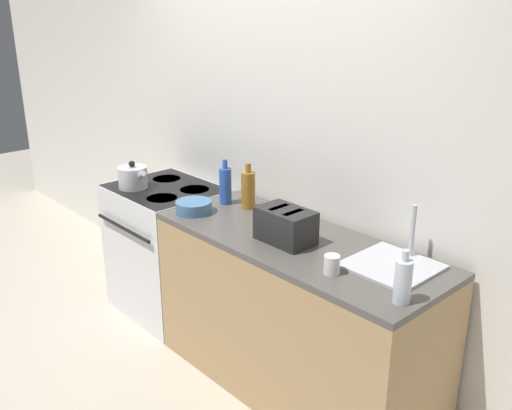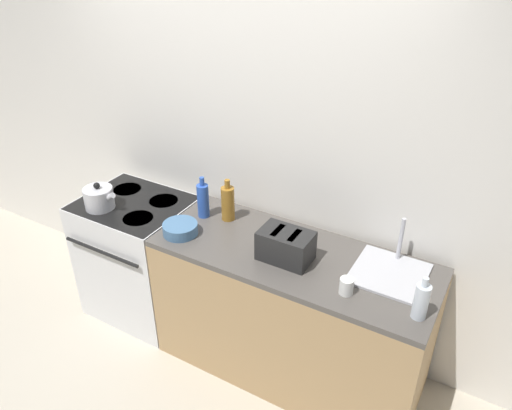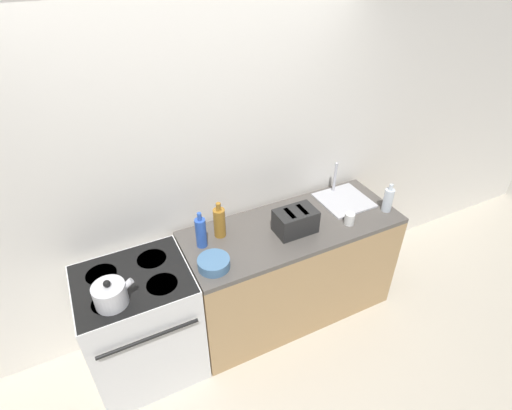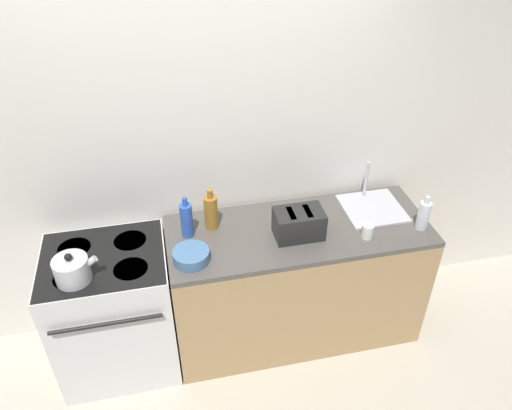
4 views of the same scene
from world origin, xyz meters
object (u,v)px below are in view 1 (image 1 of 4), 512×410
at_px(toaster, 286,225).
at_px(bottle_amber, 248,189).
at_px(kettle, 133,177).
at_px(bottle_blue, 225,185).
at_px(cup_white, 332,265).
at_px(stove, 168,248).
at_px(bottle_clear, 403,281).
at_px(bowl, 194,207).

height_order(toaster, bottle_amber, bottle_amber).
height_order(kettle, toaster, kettle).
relative_size(bottle_blue, cup_white, 3.07).
bearing_deg(toaster, stove, 178.02).
bearing_deg(stove, bottle_blue, 11.66).
distance_m(stove, bottle_clear, 2.07).
bearing_deg(stove, toaster, -1.98).
bearing_deg(kettle, bowl, 1.58).
relative_size(bottle_blue, bowl, 1.31).
xyz_separation_m(bottle_clear, cup_white, (-0.37, -0.01, -0.06)).
bearing_deg(kettle, stove, 47.64).
height_order(stove, bottle_blue, bottle_blue).
relative_size(kettle, bottle_amber, 0.87).
bearing_deg(toaster, bowl, -172.15).
bearing_deg(bowl, kettle, -178.42).
height_order(toaster, bottle_blue, bottle_blue).
distance_m(toaster, bottle_clear, 0.79).
height_order(stove, toaster, toaster).
distance_m(stove, toaster, 1.32).
distance_m(kettle, toaster, 1.35).
relative_size(bottle_amber, bowl, 1.31).
bearing_deg(stove, bottle_clear, -4.04).
height_order(toaster, cup_white, toaster).
relative_size(stove, bottle_blue, 3.26).
height_order(kettle, bowl, kettle).
bearing_deg(bottle_amber, kettle, -159.28).
bearing_deg(bottle_blue, cup_white, -13.45).
xyz_separation_m(stove, toaster, (1.20, -0.04, 0.54)).
relative_size(toaster, bottle_blue, 1.06).
distance_m(bottle_amber, bowl, 0.35).
distance_m(bottle_blue, bottle_amber, 0.17).
distance_m(stove, bottle_amber, 0.91).
relative_size(stove, kettle, 3.74).
bearing_deg(toaster, bottle_clear, -7.16).
bearing_deg(bottle_clear, kettle, -179.64).
distance_m(toaster, cup_white, 0.43).
relative_size(stove, cup_white, 10.01).
xyz_separation_m(toaster, bottle_clear, (0.79, -0.10, 0.01)).
relative_size(toaster, bowl, 1.39).
xyz_separation_m(toaster, bottle_amber, (-0.52, 0.20, 0.03)).
height_order(toaster, bottle_clear, bottle_clear).
height_order(bottle_amber, cup_white, bottle_amber).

